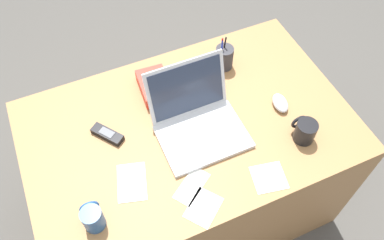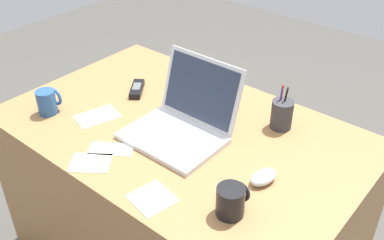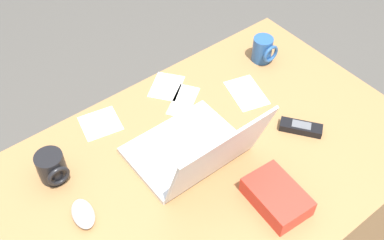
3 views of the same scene
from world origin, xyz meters
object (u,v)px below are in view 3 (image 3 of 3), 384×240
object	(u,v)px
coffee_mug_tall	(52,167)
cordless_phone	(301,127)
computer_mouse	(83,214)
coffee_mug_white	(263,50)
laptop	(196,150)
snack_bag	(277,197)

from	to	relation	value
coffee_mug_tall	cordless_phone	world-z (taller)	coffee_mug_tall
computer_mouse	coffee_mug_white	size ratio (longest dim) A/B	1.05
laptop	coffee_mug_tall	xyz separation A→B (m)	(0.36, -0.20, -0.00)
computer_mouse	laptop	bearing A→B (deg)	-175.38
laptop	snack_bag	size ratio (longest dim) A/B	1.87
cordless_phone	snack_bag	world-z (taller)	snack_bag
computer_mouse	coffee_mug_tall	bearing A→B (deg)	-79.86
coffee_mug_white	coffee_mug_tall	bearing A→B (deg)	0.70
computer_mouse	snack_bag	bearing A→B (deg)	157.40
coffee_mug_tall	computer_mouse	bearing A→B (deg)	89.96
computer_mouse	cordless_phone	bearing A→B (deg)	178.53
laptop	computer_mouse	world-z (taller)	laptop
cordless_phone	laptop	bearing A→B (deg)	-17.82
computer_mouse	snack_bag	xyz separation A→B (m)	(-0.44, 0.28, 0.01)
coffee_mug_white	snack_bag	size ratio (longest dim) A/B	0.53
computer_mouse	snack_bag	world-z (taller)	snack_bag
computer_mouse	snack_bag	distance (m)	0.52
coffee_mug_tall	cordless_phone	xyz separation A→B (m)	(-0.69, 0.31, -0.03)
coffee_mug_white	snack_bag	world-z (taller)	coffee_mug_white
laptop	cordless_phone	size ratio (longest dim) A/B	2.51
coffee_mug_tall	snack_bag	size ratio (longest dim) A/B	0.52
computer_mouse	coffee_mug_tall	distance (m)	0.17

